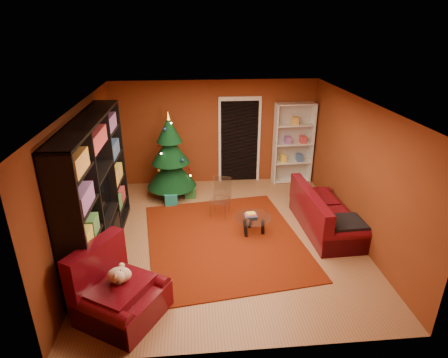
{
  "coord_description": "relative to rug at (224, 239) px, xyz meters",
  "views": [
    {
      "loc": [
        -0.6,
        -6.26,
        3.91
      ],
      "look_at": [
        0.0,
        0.4,
        1.05
      ],
      "focal_mm": 30.0,
      "sensor_mm": 36.0,
      "label": 1
    }
  ],
  "objects": [
    {
      "name": "rug",
      "position": [
        0.0,
        0.0,
        0.0
      ],
      "size": [
        3.25,
        3.66,
        0.02
      ],
      "primitive_type": "cube",
      "rotation": [
        0.0,
        0.0,
        0.13
      ],
      "color": "#651B08",
      "rests_on": "floor"
    },
    {
      "name": "gift_box_teal",
      "position": [
        -1.09,
        1.61,
        0.13
      ],
      "size": [
        0.33,
        0.33,
        0.28
      ],
      "primitive_type": "cube",
      "rotation": [
        0.0,
        0.0,
        0.17
      ],
      "color": "#167E79",
      "rests_on": "floor"
    },
    {
      "name": "sofa",
      "position": [
        2.06,
        0.23,
        0.42
      ],
      "size": [
        0.97,
        2.02,
        0.85
      ],
      "primitive_type": null,
      "rotation": [
        0.0,
        0.0,
        1.61
      ],
      "color": "#49070F",
      "rests_on": "rug"
    },
    {
      "name": "wall_right",
      "position": [
        2.57,
        0.12,
        1.29
      ],
      "size": [
        0.05,
        5.5,
        2.6
      ],
      "primitive_type": "cube",
      "color": "maroon",
      "rests_on": "ground"
    },
    {
      "name": "doorway",
      "position": [
        0.64,
        2.85,
        1.04
      ],
      "size": [
        1.06,
        0.6,
        2.16
      ],
      "primitive_type": null,
      "color": "black",
      "rests_on": "floor"
    },
    {
      "name": "gift_box_red",
      "position": [
        -1.28,
        2.44,
        0.11
      ],
      "size": [
        0.31,
        0.31,
        0.23
      ],
      "primitive_type": "cube",
      "rotation": [
        0.0,
        0.0,
        0.38
      ],
      "color": "maroon",
      "rests_on": "floor"
    },
    {
      "name": "gift_box_green",
      "position": [
        -0.63,
        1.96,
        0.12
      ],
      "size": [
        0.26,
        0.26,
        0.26
      ],
      "primitive_type": "cube",
      "rotation": [
        0.0,
        0.0,
        -0.01
      ],
      "color": "#1A5827",
      "rests_on": "floor"
    },
    {
      "name": "media_unit",
      "position": [
        -2.23,
        -0.17,
        1.21
      ],
      "size": [
        0.51,
        3.19,
        2.45
      ],
      "primitive_type": null,
      "rotation": [
        0.0,
        0.0,
        -0.01
      ],
      "color": "black",
      "rests_on": "floor"
    },
    {
      "name": "ceiling",
      "position": [
        0.04,
        0.12,
        2.62
      ],
      "size": [
        5.0,
        5.5,
        0.05
      ],
      "primitive_type": "cube",
      "color": "silver",
      "rests_on": "wall_back"
    },
    {
      "name": "christmas_tree",
      "position": [
        -1.06,
        2.08,
        0.99
      ],
      "size": [
        1.37,
        1.37,
        2.06
      ],
      "primitive_type": null,
      "rotation": [
        0.0,
        0.0,
        0.21
      ],
      "color": "black",
      "rests_on": "floor"
    },
    {
      "name": "armchair",
      "position": [
        -1.61,
        -1.86,
        0.43
      ],
      "size": [
        1.53,
        1.53,
        0.87
      ],
      "primitive_type": null,
      "rotation": [
        0.0,
        0.0,
        1.03
      ],
      "color": "#49070F",
      "rests_on": "rug"
    },
    {
      "name": "wall_back",
      "position": [
        0.04,
        2.89,
        1.29
      ],
      "size": [
        5.0,
        0.05,
        2.6
      ],
      "primitive_type": "cube",
      "color": "maroon",
      "rests_on": "ground"
    },
    {
      "name": "dog",
      "position": [
        -1.62,
        -1.79,
        0.64
      ],
      "size": [
        0.46,
        0.5,
        0.28
      ],
      "primitive_type": null,
      "rotation": [
        0.0,
        0.0,
        1.03
      ],
      "color": "beige",
      "rests_on": "armchair"
    },
    {
      "name": "wall_left",
      "position": [
        -2.48,
        0.12,
        1.29
      ],
      "size": [
        0.05,
        5.5,
        2.6
      ],
      "primitive_type": "cube",
      "color": "maroon",
      "rests_on": "ground"
    },
    {
      "name": "white_bookshelf",
      "position": [
        1.99,
        2.69,
        1.01
      ],
      "size": [
        0.99,
        0.39,
        2.1
      ],
      "primitive_type": null,
      "rotation": [
        0.0,
        0.0,
        0.04
      ],
      "color": "white",
      "rests_on": "floor"
    },
    {
      "name": "acrylic_chair",
      "position": [
        -0.0,
        0.94,
        0.38
      ],
      "size": [
        0.52,
        0.55,
        0.78
      ],
      "primitive_type": null,
      "rotation": [
        0.0,
        0.0,
        -0.36
      ],
      "color": "#66605B",
      "rests_on": "rug"
    },
    {
      "name": "coffee_table",
      "position": [
        0.59,
        0.19,
        0.18
      ],
      "size": [
        0.76,
        0.76,
        0.45
      ],
      "primitive_type": null,
      "rotation": [
        0.0,
        0.0,
        0.06
      ],
      "color": "gray",
      "rests_on": "rug"
    },
    {
      "name": "floor",
      "position": [
        0.04,
        0.12,
        -0.03
      ],
      "size": [
        5.0,
        5.5,
        0.05
      ],
      "primitive_type": "cube",
      "color": "brown",
      "rests_on": "ground"
    }
  ]
}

